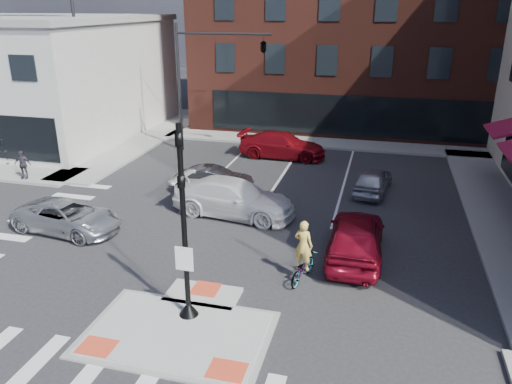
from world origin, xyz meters
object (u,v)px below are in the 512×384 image
(silver_suv, at_px, (68,217))
(pedestrian_a, at_px, (4,151))
(cyclist, at_px, (303,261))
(white_pickup, at_px, (234,198))
(pedestrian_b, at_px, (23,165))
(bg_car_red, at_px, (282,145))
(bg_car_silver, at_px, (373,180))
(red_sedan, at_px, (356,236))
(bg_car_dark, at_px, (214,180))

(silver_suv, bearing_deg, pedestrian_a, 59.06)
(cyclist, bearing_deg, white_pickup, -36.82)
(pedestrian_a, height_order, pedestrian_b, pedestrian_b)
(cyclist, bearing_deg, bg_car_red, -61.24)
(bg_car_silver, height_order, cyclist, cyclist)
(bg_car_silver, distance_m, pedestrian_a, 21.29)
(silver_suv, distance_m, pedestrian_b, 7.92)
(silver_suv, bearing_deg, pedestrian_b, 57.78)
(white_pickup, relative_size, bg_car_red, 1.05)
(bg_car_red, height_order, pedestrian_b, pedestrian_b)
(bg_car_red, bearing_deg, silver_suv, 155.51)
(bg_car_red, xyz_separation_m, cyclist, (3.75, -14.48, -0.02))
(pedestrian_b, bearing_deg, pedestrian_a, 134.96)
(bg_car_silver, bearing_deg, pedestrian_a, 10.70)
(bg_car_silver, distance_m, pedestrian_b, 18.65)
(cyclist, bearing_deg, pedestrian_a, -9.60)
(cyclist, height_order, pedestrian_a, cyclist)
(cyclist, xyz_separation_m, pedestrian_b, (-16.41, 6.51, 0.17))
(pedestrian_b, bearing_deg, silver_suv, -49.23)
(red_sedan, distance_m, cyclist, 2.75)
(bg_car_silver, relative_size, pedestrian_a, 2.51)
(silver_suv, height_order, pedestrian_b, pedestrian_b)
(silver_suv, height_order, bg_car_red, bg_car_red)
(red_sedan, distance_m, bg_car_silver, 7.32)
(bg_car_dark, height_order, bg_car_red, bg_car_red)
(white_pickup, distance_m, bg_car_red, 9.54)
(silver_suv, xyz_separation_m, bg_car_dark, (4.42, 6.00, -0.00))
(white_pickup, distance_m, pedestrian_a, 15.67)
(silver_suv, distance_m, bg_car_silver, 14.65)
(white_pickup, distance_m, cyclist, 6.36)
(bg_car_silver, xyz_separation_m, pedestrian_b, (-18.41, -3.00, 0.27))
(silver_suv, distance_m, white_pickup, 7.16)
(white_pickup, height_order, bg_car_red, white_pickup)
(white_pickup, relative_size, pedestrian_b, 3.60)
(cyclist, bearing_deg, pedestrian_b, -7.41)
(silver_suv, xyz_separation_m, bg_car_red, (6.52, 12.97, 0.13))
(bg_car_dark, height_order, cyclist, cyclist)
(cyclist, relative_size, pedestrian_a, 1.46)
(bg_car_silver, bearing_deg, red_sedan, 95.25)
(bg_car_silver, relative_size, bg_car_red, 0.72)
(silver_suv, distance_m, red_sedan, 11.95)
(bg_car_red, bearing_deg, cyclist, -163.27)
(bg_car_red, bearing_deg, pedestrian_b, 124.42)
(red_sedan, xyz_separation_m, pedestrian_b, (-18.06, 4.31, 0.08))
(bg_car_silver, bearing_deg, pedestrian_b, 17.26)
(white_pickup, xyz_separation_m, cyclist, (4.00, -4.95, -0.06))
(bg_car_dark, bearing_deg, white_pickup, -149.95)
(pedestrian_b, bearing_deg, red_sedan, -23.46)
(pedestrian_b, bearing_deg, bg_car_red, 22.18)
(bg_car_dark, bearing_deg, silver_suv, 137.77)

